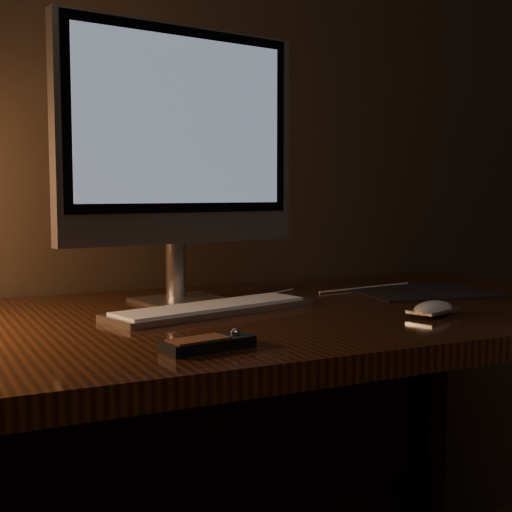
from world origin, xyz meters
name	(u,v)px	position (x,y,z in m)	size (l,w,h in m)	color
desk	(213,375)	(0.00, 1.93, 0.62)	(1.60, 0.75, 0.75)	#3D1D0D
monitor	(181,141)	(-0.03, 2.01, 1.07)	(0.51, 0.17, 0.53)	silver
keyboard	(212,308)	(-0.02, 1.88, 0.76)	(0.40, 0.11, 0.01)	silver
mousepad	(424,292)	(0.49, 1.91, 0.75)	(0.28, 0.22, 0.00)	black
mouse	(433,311)	(0.31, 1.67, 0.76)	(0.10, 0.05, 0.02)	white
media_remote	(208,343)	(-0.15, 1.60, 0.76)	(0.14, 0.07, 0.02)	black
papers	(214,307)	(0.00, 1.92, 0.75)	(0.14, 0.09, 0.01)	white
cable	(315,293)	(0.27, 1.99, 0.75)	(0.00, 0.00, 0.56)	white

